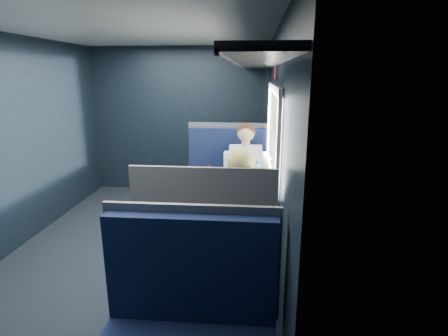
# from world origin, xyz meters

# --- Properties ---
(ground) EXTENTS (2.80, 4.20, 0.01)m
(ground) POSITION_xyz_m (0.00, 0.00, -0.01)
(ground) COLOR black
(room_shell) EXTENTS (3.00, 4.40, 2.40)m
(room_shell) POSITION_xyz_m (0.02, 0.00, 1.48)
(room_shell) COLOR black
(room_shell) RESTS_ON ground
(table) EXTENTS (0.62, 1.00, 0.74)m
(table) POSITION_xyz_m (1.03, 0.00, 0.66)
(table) COLOR #54565E
(table) RESTS_ON ground
(seat_bay_near) EXTENTS (1.04, 0.62, 1.26)m
(seat_bay_near) POSITION_xyz_m (0.84, 0.87, 0.42)
(seat_bay_near) COLOR #0C1538
(seat_bay_near) RESTS_ON ground
(seat_bay_far) EXTENTS (1.04, 0.62, 1.26)m
(seat_bay_far) POSITION_xyz_m (0.85, -0.87, 0.41)
(seat_bay_far) COLOR #0C1538
(seat_bay_far) RESTS_ON ground
(seat_row_front) EXTENTS (1.04, 0.51, 1.16)m
(seat_row_front) POSITION_xyz_m (0.85, 1.80, 0.41)
(seat_row_front) COLOR #0C1538
(seat_row_front) RESTS_ON ground
(man) EXTENTS (0.53, 0.56, 1.32)m
(man) POSITION_xyz_m (1.10, 0.70, 0.72)
(man) COLOR black
(man) RESTS_ON ground
(woman) EXTENTS (0.53, 0.56, 1.32)m
(woman) POSITION_xyz_m (1.10, -0.71, 0.73)
(woman) COLOR black
(woman) RESTS_ON ground
(papers) EXTENTS (0.61, 0.82, 0.01)m
(papers) POSITION_xyz_m (1.06, 0.02, 0.74)
(papers) COLOR white
(papers) RESTS_ON table
(laptop) EXTENTS (0.34, 0.40, 0.27)m
(laptop) POSITION_xyz_m (1.38, 0.14, 0.81)
(laptop) COLOR silver
(laptop) RESTS_ON table
(bottle_small) EXTENTS (0.06, 0.06, 0.20)m
(bottle_small) POSITION_xyz_m (1.24, 0.38, 0.83)
(bottle_small) COLOR silver
(bottle_small) RESTS_ON table
(cup) EXTENTS (0.07, 0.07, 0.09)m
(cup) POSITION_xyz_m (1.30, 0.44, 0.78)
(cup) COLOR white
(cup) RESTS_ON table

